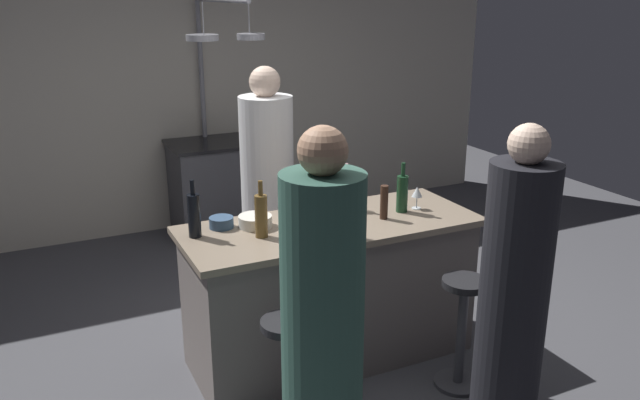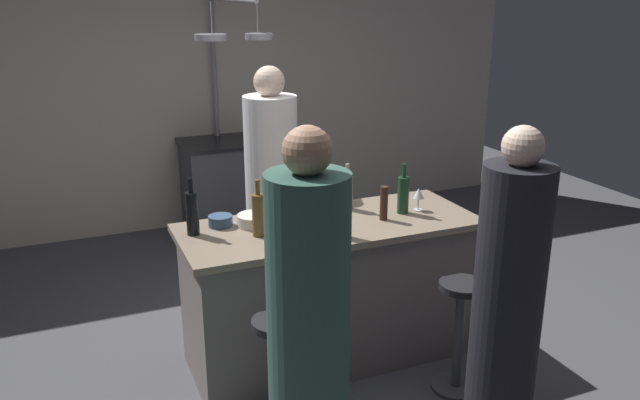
{
  "view_description": "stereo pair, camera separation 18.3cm",
  "coord_description": "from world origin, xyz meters",
  "px_view_note": "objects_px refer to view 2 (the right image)",
  "views": [
    {
      "loc": [
        -1.63,
        -3.24,
        2.23
      ],
      "look_at": [
        0.0,
        0.15,
        1.0
      ],
      "focal_mm": 36.25,
      "sensor_mm": 36.0,
      "label": 1
    },
    {
      "loc": [
        -1.46,
        -3.32,
        2.23
      ],
      "look_at": [
        0.0,
        0.15,
        1.0
      ],
      "focal_mm": 36.25,
      "sensor_mm": 36.0,
      "label": 2
    }
  ],
  "objects_px": {
    "stove_range": "(226,186)",
    "bar_stool_left": "(279,373)",
    "wine_glass_by_chef": "(310,218)",
    "wine_bottle_amber": "(258,214)",
    "pepper_mill": "(384,203)",
    "wine_bottle_red": "(344,219)",
    "bar_stool_right": "(459,331)",
    "guest_right": "(508,300)",
    "wine_bottle_rose": "(347,192)",
    "wine_bottle_dark": "(192,213)",
    "wine_bottle_green": "(403,194)",
    "mixing_bowl_ceramic": "(254,220)",
    "cutting_board": "(314,218)",
    "chef": "(272,200)",
    "wine_glass_near_right_guest": "(419,194)",
    "guest_left": "(308,333)",
    "mixing_bowl_blue": "(220,221)"
  },
  "relations": [
    {
      "from": "cutting_board",
      "to": "wine_bottle_dark",
      "type": "distance_m",
      "value": 0.74
    },
    {
      "from": "wine_bottle_red",
      "to": "wine_glass_by_chef",
      "type": "height_order",
      "value": "wine_bottle_red"
    },
    {
      "from": "wine_bottle_rose",
      "to": "mixing_bowl_ceramic",
      "type": "xyz_separation_m",
      "value": [
        -0.64,
        -0.07,
        -0.08
      ]
    },
    {
      "from": "guest_left",
      "to": "wine_bottle_dark",
      "type": "height_order",
      "value": "guest_left"
    },
    {
      "from": "guest_right",
      "to": "wine_glass_near_right_guest",
      "type": "distance_m",
      "value": 1.05
    },
    {
      "from": "stove_range",
      "to": "wine_bottle_amber",
      "type": "relative_size",
      "value": 2.7
    },
    {
      "from": "wine_bottle_amber",
      "to": "wine_glass_by_chef",
      "type": "height_order",
      "value": "wine_bottle_amber"
    },
    {
      "from": "stove_range",
      "to": "bar_stool_left",
      "type": "bearing_deg",
      "value": -100.21
    },
    {
      "from": "stove_range",
      "to": "guest_right",
      "type": "xyz_separation_m",
      "value": [
        0.52,
        -3.47,
        0.31
      ]
    },
    {
      "from": "stove_range",
      "to": "wine_bottle_amber",
      "type": "xyz_separation_m",
      "value": [
        -0.45,
        -2.49,
        0.58
      ]
    },
    {
      "from": "bar_stool_right",
      "to": "wine_glass_by_chef",
      "type": "height_order",
      "value": "wine_glass_by_chef"
    },
    {
      "from": "wine_bottle_red",
      "to": "wine_glass_near_right_guest",
      "type": "xyz_separation_m",
      "value": [
        0.63,
        0.25,
        -0.01
      ]
    },
    {
      "from": "pepper_mill",
      "to": "wine_bottle_red",
      "type": "distance_m",
      "value": 0.39
    },
    {
      "from": "chef",
      "to": "wine_bottle_amber",
      "type": "distance_m",
      "value": 0.95
    },
    {
      "from": "wine_bottle_red",
      "to": "wine_bottle_amber",
      "type": "distance_m",
      "value": 0.48
    },
    {
      "from": "bar_stool_left",
      "to": "wine_bottle_amber",
      "type": "height_order",
      "value": "wine_bottle_amber"
    },
    {
      "from": "stove_range",
      "to": "pepper_mill",
      "type": "distance_m",
      "value": 2.6
    },
    {
      "from": "wine_glass_near_right_guest",
      "to": "mixing_bowl_blue",
      "type": "distance_m",
      "value": 1.24
    },
    {
      "from": "wine_bottle_amber",
      "to": "mixing_bowl_ceramic",
      "type": "xyz_separation_m",
      "value": [
        0.02,
        0.17,
        -0.1
      ]
    },
    {
      "from": "wine_bottle_green",
      "to": "bar_stool_left",
      "type": "bearing_deg",
      "value": -149.61
    },
    {
      "from": "bar_stool_left",
      "to": "wine_bottle_rose",
      "type": "height_order",
      "value": "wine_bottle_rose"
    },
    {
      "from": "wine_bottle_dark",
      "to": "mixing_bowl_ceramic",
      "type": "relative_size",
      "value": 1.69
    },
    {
      "from": "guest_right",
      "to": "cutting_board",
      "type": "height_order",
      "value": "guest_right"
    },
    {
      "from": "bar_stool_right",
      "to": "wine_bottle_dark",
      "type": "relative_size",
      "value": 2.04
    },
    {
      "from": "wine_bottle_red",
      "to": "wine_bottle_green",
      "type": "height_order",
      "value": "wine_bottle_green"
    },
    {
      "from": "guest_left",
      "to": "pepper_mill",
      "type": "relative_size",
      "value": 8.2
    },
    {
      "from": "bar_stool_left",
      "to": "mixing_bowl_ceramic",
      "type": "xyz_separation_m",
      "value": [
        0.12,
        0.75,
        0.56
      ]
    },
    {
      "from": "stove_range",
      "to": "guest_left",
      "type": "xyz_separation_m",
      "value": [
        -0.54,
        -3.45,
        0.35
      ]
    },
    {
      "from": "cutting_board",
      "to": "wine_bottle_green",
      "type": "bearing_deg",
      "value": -10.61
    },
    {
      "from": "bar_stool_right",
      "to": "wine_glass_near_right_guest",
      "type": "distance_m",
      "value": 0.89
    },
    {
      "from": "guest_right",
      "to": "wine_glass_near_right_guest",
      "type": "bearing_deg",
      "value": 85.06
    },
    {
      "from": "bar_stool_right",
      "to": "mixing_bowl_ceramic",
      "type": "bearing_deg",
      "value": 142.02
    },
    {
      "from": "wine_glass_by_chef",
      "to": "wine_bottle_amber",
      "type": "bearing_deg",
      "value": 157.51
    },
    {
      "from": "wine_glass_near_right_guest",
      "to": "mixing_bowl_ceramic",
      "type": "xyz_separation_m",
      "value": [
        -1.04,
        0.13,
        -0.07
      ]
    },
    {
      "from": "wine_bottle_red",
      "to": "wine_bottle_amber",
      "type": "relative_size",
      "value": 0.89
    },
    {
      "from": "bar_stool_left",
      "to": "wine_glass_by_chef",
      "type": "distance_m",
      "value": 0.87
    },
    {
      "from": "chef",
      "to": "bar_stool_left",
      "type": "bearing_deg",
      "value": -107.92
    },
    {
      "from": "bar_stool_right",
      "to": "wine_bottle_dark",
      "type": "distance_m",
      "value": 1.66
    },
    {
      "from": "chef",
      "to": "mixing_bowl_ceramic",
      "type": "distance_m",
      "value": 0.78
    },
    {
      "from": "wine_bottle_rose",
      "to": "wine_glass_near_right_guest",
      "type": "height_order",
      "value": "wine_bottle_rose"
    },
    {
      "from": "bar_stool_right",
      "to": "guest_right",
      "type": "xyz_separation_m",
      "value": [
        -0.01,
        -0.4,
        0.39
      ]
    },
    {
      "from": "wine_bottle_dark",
      "to": "guest_right",
      "type": "bearing_deg",
      "value": -41.11
    },
    {
      "from": "pepper_mill",
      "to": "wine_bottle_dark",
      "type": "relative_size",
      "value": 0.63
    },
    {
      "from": "pepper_mill",
      "to": "wine_bottle_rose",
      "type": "xyz_separation_m",
      "value": [
        -0.12,
        0.27,
        0.01
      ]
    },
    {
      "from": "cutting_board",
      "to": "mixing_bowl_blue",
      "type": "bearing_deg",
      "value": 169.08
    },
    {
      "from": "wine_bottle_green",
      "to": "chef",
      "type": "bearing_deg",
      "value": 125.24
    },
    {
      "from": "pepper_mill",
      "to": "wine_glass_by_chef",
      "type": "xyz_separation_m",
      "value": [
        -0.51,
        -0.08,
        0.0
      ]
    },
    {
      "from": "wine_bottle_red",
      "to": "guest_right",
      "type": "bearing_deg",
      "value": -54.8
    },
    {
      "from": "wine_bottle_rose",
      "to": "mixing_bowl_blue",
      "type": "xyz_separation_m",
      "value": [
        -0.82,
        0.01,
        -0.08
      ]
    },
    {
      "from": "wine_glass_by_chef",
      "to": "mixing_bowl_ceramic",
      "type": "bearing_deg",
      "value": 131.22
    }
  ]
}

